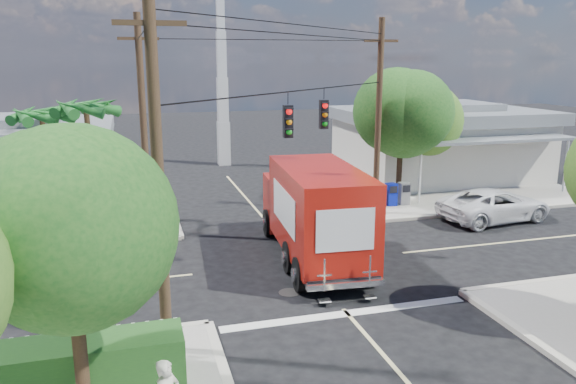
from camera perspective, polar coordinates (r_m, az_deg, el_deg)
name	(u,v)px	position (r m, az deg, el deg)	size (l,w,h in m)	color
ground	(303,263)	(20.54, 1.54, -7.24)	(120.00, 120.00, 0.00)	black
sidewalk_ne	(422,182)	(34.38, 13.50, 1.01)	(14.12, 14.12, 0.14)	#9A958B
sidewalk_nw	(27,208)	(30.50, -25.03, -1.47)	(14.12, 14.12, 0.14)	#9A958B
road_markings	(316,278)	(19.23, 2.87, -8.71)	(32.00, 32.00, 0.01)	beige
building_ne	(439,141)	(35.72, 15.13, 5.04)	(11.80, 10.20, 4.50)	silver
building_nw	(3,160)	(31.80, -26.98, 2.87)	(10.80, 10.20, 4.30)	beige
radio_tower	(222,83)	(38.87, -6.71, 10.98)	(0.80, 0.80, 17.00)	silver
tree_sw_front	(68,219)	(11.23, -21.47, -2.57)	(3.88, 3.78, 6.03)	#422D1C
tree_ne_front	(403,110)	(28.36, 11.56, 8.15)	(4.21, 4.14, 6.66)	#422D1C
tree_ne_back	(427,116)	(31.57, 13.91, 7.48)	(3.77, 3.66, 5.82)	#422D1C
palm_nw_front	(86,111)	(25.97, -19.81, 7.78)	(3.01, 3.08, 5.59)	#422D1C
palm_nw_back	(42,117)	(27.69, -23.72, 6.97)	(3.01, 3.08, 5.19)	#422D1C
utility_poles	(249,131)	(20.53, -3.97, 6.20)	(12.00, 10.68, 9.00)	#473321
picket_fence	(53,352)	(14.45, -22.79, -14.72)	(5.94, 0.06, 1.00)	silver
hedge_sw	(38,371)	(13.78, -24.04, -16.24)	(6.20, 1.20, 1.10)	#1E471B
vending_boxes	(391,194)	(28.20, 10.42, -0.24)	(1.90, 0.50, 1.10)	red
delivery_truck	(314,212)	(20.45, 2.69, -2.01)	(3.16, 8.38, 3.56)	black
parked_car	(495,205)	(27.27, 20.27, -1.23)	(2.45, 5.30, 1.47)	silver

